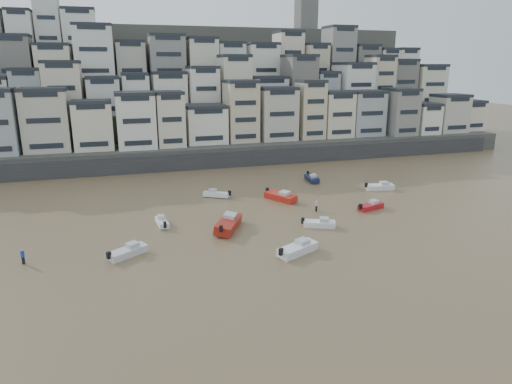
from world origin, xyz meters
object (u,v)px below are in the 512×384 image
object	(u,v)px
boat_a	(298,247)
boat_i	(312,178)
boat_c	(228,222)
person_pink	(316,206)
boat_f	(162,221)
boat_e	(281,195)
boat_h	(217,193)
boat_j	(128,250)
boat_d	(371,205)
boat_b	(319,222)
boat_g	(380,186)
person_blue	(23,256)

from	to	relation	value
boat_a	boat_i	world-z (taller)	boat_a
boat_c	person_pink	xyz separation A→B (m)	(14.25, 3.68, -0.13)
boat_i	boat_f	bearing A→B (deg)	-54.80
boat_e	boat_i	bearing A→B (deg)	107.20
boat_c	boat_i	distance (m)	29.32
boat_c	boat_h	world-z (taller)	boat_c
boat_i	boat_j	bearing A→B (deg)	-46.99
boat_c	boat_d	xyz separation A→B (m)	(22.44, 2.14, -0.35)
boat_b	boat_d	distance (m)	11.69
boat_d	person_pink	xyz separation A→B (m)	(-8.19, 1.54, 0.22)
boat_b	boat_e	bearing A→B (deg)	116.33
boat_e	person_pink	world-z (taller)	person_pink
boat_g	boat_i	distance (m)	12.60
boat_f	boat_g	bearing A→B (deg)	-84.26
boat_b	boat_h	bearing A→B (deg)	142.38
boat_g	boat_h	xyz separation A→B (m)	(-27.97, 3.98, -0.07)
boat_c	boat_b	bearing A→B (deg)	-74.07
person_pink	boat_a	bearing A→B (deg)	-121.98
boat_b	boat_g	distance (m)	22.90
boat_a	boat_i	distance (m)	34.22
boat_b	boat_h	world-z (taller)	boat_h
boat_b	boat_c	world-z (taller)	boat_c
boat_i	boat_j	xyz separation A→B (m)	(-33.92, -25.53, -0.02)
boat_c	boat_f	distance (m)	9.19
boat_h	boat_j	size ratio (longest dim) A/B	0.93
boat_a	person_blue	xyz separation A→B (m)	(-29.46, 6.20, 0.08)
boat_j	person_blue	distance (m)	10.95
person_blue	person_pink	world-z (taller)	same
boat_a	boat_b	xyz separation A→B (m)	(6.15, 7.44, -0.16)
boat_c	boat_d	size ratio (longest dim) A/B	1.53
boat_a	person_blue	size ratio (longest dim) A/B	3.33
boat_i	person_pink	size ratio (longest dim) A/B	2.99
boat_b	boat_i	distance (m)	24.91
boat_i	person_pink	world-z (taller)	person_pink
boat_i	boat_e	bearing A→B (deg)	-38.62
boat_d	person_blue	distance (m)	46.66
boat_h	person_pink	bearing A→B (deg)	168.30
boat_j	person_pink	world-z (taller)	person_pink
boat_d	boat_e	size ratio (longest dim) A/B	0.77
boat_b	boat_f	world-z (taller)	boat_b
person_pink	boat_g	bearing A→B (deg)	26.59
boat_b	person_pink	world-z (taller)	person_pink
boat_f	person_blue	world-z (taller)	person_blue
boat_a	boat_f	distance (m)	19.89
boat_b	boat_e	world-z (taller)	boat_e
boat_c	boat_i	size ratio (longest dim) A/B	1.41
boat_b	boat_g	size ratio (longest dim) A/B	0.88
boat_b	boat_g	world-z (taller)	boat_g
person_pink	boat_d	bearing A→B (deg)	-10.66
boat_d	person_blue	world-z (taller)	person_blue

